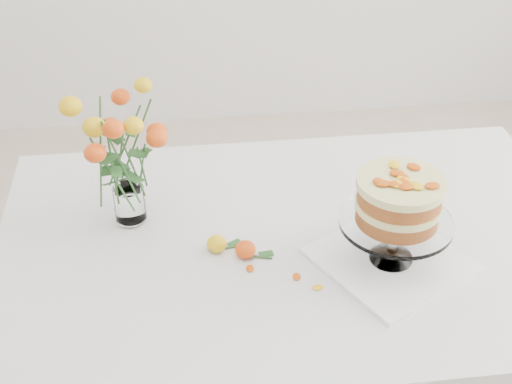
% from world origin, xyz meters
% --- Properties ---
extents(table, '(1.43, 0.93, 0.76)m').
position_xyz_m(table, '(0.00, 0.00, 0.67)').
color(table, tan).
rests_on(table, ground).
extents(napkin, '(0.40, 0.40, 0.01)m').
position_xyz_m(napkin, '(0.20, -0.11, 0.76)').
color(napkin, white).
rests_on(napkin, table).
extents(cake_stand, '(0.25, 0.25, 0.23)m').
position_xyz_m(cake_stand, '(0.20, -0.11, 0.92)').
color(cake_stand, white).
rests_on(cake_stand, napkin).
extents(rose_vase, '(0.32, 0.32, 0.38)m').
position_xyz_m(rose_vase, '(-0.39, 0.12, 0.98)').
color(rose_vase, white).
rests_on(rose_vase, table).
extents(loose_rose_near, '(0.08, 0.05, 0.04)m').
position_xyz_m(loose_rose_near, '(-0.19, -0.02, 0.78)').
color(loose_rose_near, yellow).
rests_on(loose_rose_near, table).
extents(loose_rose_far, '(0.08, 0.05, 0.04)m').
position_xyz_m(loose_rose_far, '(-0.12, -0.05, 0.78)').
color(loose_rose_far, red).
rests_on(loose_rose_far, table).
extents(stray_petal_a, '(0.03, 0.02, 0.00)m').
position_xyz_m(stray_petal_a, '(-0.12, -0.10, 0.76)').
color(stray_petal_a, yellow).
rests_on(stray_petal_a, table).
extents(stray_petal_b, '(0.03, 0.02, 0.00)m').
position_xyz_m(stray_petal_b, '(-0.02, -0.14, 0.76)').
color(stray_petal_b, yellow).
rests_on(stray_petal_b, table).
extents(stray_petal_c, '(0.03, 0.02, 0.00)m').
position_xyz_m(stray_petal_c, '(0.02, -0.18, 0.76)').
color(stray_petal_c, yellow).
rests_on(stray_petal_c, table).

